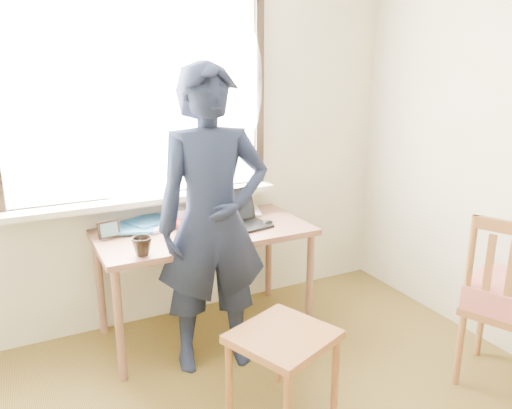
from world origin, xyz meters
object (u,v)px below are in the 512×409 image
mug_white (176,216)px  person (213,222)px  mug_dark (142,246)px  work_chair (283,346)px  desk (204,241)px  laptop (238,218)px

mug_white → person: size_ratio=0.07×
mug_dark → work_chair: mug_dark is taller
desk → laptop: 0.27m
person → laptop: bearing=55.1°
desk → mug_dark: bearing=-151.1°
work_chair → person: person is taller
work_chair → person: (-0.12, 0.63, 0.51)m
mug_dark → laptop: bearing=18.1°
desk → person: (-0.08, -0.35, 0.24)m
desk → work_chair: 1.02m
desk → mug_white: size_ratio=11.03×
person → mug_dark: bearing=177.3°
desk → work_chair: desk is taller
mug_white → person: 0.59m
work_chair → laptop: bearing=78.5°
mug_white → person: person is taller
laptop → mug_white: size_ratio=3.06×
work_chair → person: bearing=100.7°
work_chair → person: size_ratio=0.33×
laptop → work_chair: (-0.20, -0.96, -0.40)m
work_chair → person: 0.82m
laptop → work_chair: 1.05m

